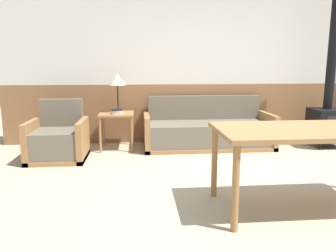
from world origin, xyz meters
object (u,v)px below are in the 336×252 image
(dining_table, at_px, (312,137))
(side_table, at_px, (117,119))
(armchair, at_px, (58,141))
(couch, at_px, (208,132))
(table_lamp, at_px, (117,81))
(wood_stove, at_px, (329,108))

(dining_table, bearing_deg, side_table, 128.34)
(armchair, bearing_deg, couch, 5.88)
(side_table, relative_size, dining_table, 0.33)
(table_lamp, bearing_deg, wood_stove, -4.46)
(table_lamp, height_order, dining_table, table_lamp)
(couch, xyz_separation_m, wood_stove, (1.98, -0.14, 0.39))
(table_lamp, relative_size, dining_table, 0.35)
(dining_table, bearing_deg, table_lamp, 126.94)
(table_lamp, xyz_separation_m, dining_table, (1.91, -2.54, -0.40))
(side_table, bearing_deg, wood_stove, -2.86)
(side_table, bearing_deg, couch, -1.24)
(armchair, height_order, dining_table, armchair)
(armchair, bearing_deg, dining_table, -41.36)
(armchair, relative_size, dining_table, 0.48)
(table_lamp, height_order, wood_stove, wood_stove)
(armchair, distance_m, dining_table, 3.37)
(armchair, relative_size, wood_stove, 0.33)
(couch, distance_m, side_table, 1.51)
(wood_stove, bearing_deg, dining_table, -123.97)
(couch, xyz_separation_m, armchair, (-2.29, -0.50, 0.01))
(table_lamp, relative_size, wood_stove, 0.24)
(armchair, distance_m, side_table, 0.99)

